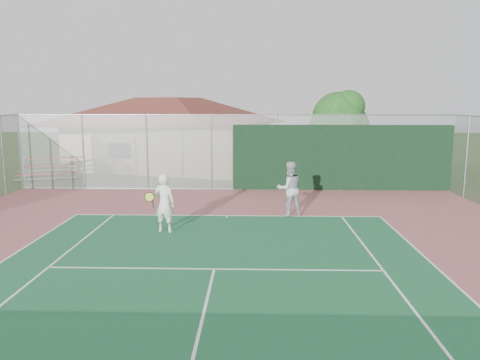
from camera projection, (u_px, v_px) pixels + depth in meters
The scene contains 6 objects.
back_fence at pixel (279, 155), 21.54m from camera, with size 20.08×0.11×3.53m.
clubhouse at pixel (170, 126), 29.15m from camera, with size 13.75×11.05×5.17m.
bleachers at pixel (52, 168), 24.92m from camera, with size 3.54×2.67×1.13m.
tree at pixel (339, 120), 25.92m from camera, with size 3.39×3.21×4.73m.
player_white_front at pixel (164, 203), 14.62m from camera, with size 0.95×0.65×1.85m.
player_grey_back at pixel (289, 189), 16.77m from camera, with size 1.12×0.98×1.95m.
Camera 1 is at (0.95, -4.50, 4.04)m, focal length 35.00 mm.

